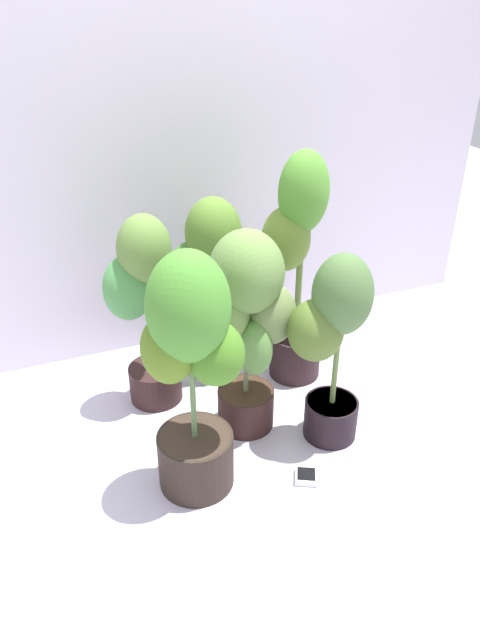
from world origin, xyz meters
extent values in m
plane|color=silver|center=(0.00, 0.00, 0.00)|extent=(8.00, 8.00, 0.00)
cube|color=silver|center=(0.00, 0.86, 1.00)|extent=(3.20, 0.01, 2.00)
cylinder|color=#2E241D|center=(-0.27, -0.12, 0.11)|extent=(0.27, 0.27, 0.21)
cylinder|color=#3D2E25|center=(-0.27, -0.12, 0.20)|extent=(0.25, 0.25, 0.02)
cylinder|color=#5F7D4A|center=(-0.27, -0.12, 0.50)|extent=(0.02, 0.02, 0.58)
ellipsoid|color=#4A8E2F|center=(-0.27, -0.12, 0.72)|extent=(0.34, 0.33, 0.37)
ellipsoid|color=#597E22|center=(-0.33, -0.10, 0.57)|extent=(0.23, 0.24, 0.24)
ellipsoid|color=#477F23|center=(-0.19, -0.14, 0.54)|extent=(0.27, 0.27, 0.22)
cylinder|color=black|center=(0.05, 0.54, 0.10)|extent=(0.22, 0.22, 0.20)
cylinder|color=#40331E|center=(0.05, 0.54, 0.20)|extent=(0.20, 0.20, 0.02)
cylinder|color=#5F8141|center=(0.05, 0.54, 0.46)|extent=(0.02, 0.02, 0.52)
ellipsoid|color=#577F2E|center=(0.05, 0.54, 0.66)|extent=(0.33, 0.33, 0.31)
ellipsoid|color=#417734|center=(-0.03, 0.56, 0.52)|extent=(0.29, 0.29, 0.21)
ellipsoid|color=#4B7339|center=(0.11, 0.52, 0.50)|extent=(0.20, 0.20, 0.26)
ellipsoid|color=#488532|center=(0.06, 0.48, 0.41)|extent=(0.22, 0.22, 0.16)
cylinder|color=#2F1E1F|center=(0.36, 0.35, 0.10)|extent=(0.23, 0.23, 0.21)
cylinder|color=#3C2C25|center=(0.36, 0.35, 0.20)|extent=(0.21, 0.21, 0.02)
cylinder|color=olive|center=(0.36, 0.35, 0.57)|extent=(0.03, 0.03, 0.74)
ellipsoid|color=#539231|center=(0.36, 0.35, 0.86)|extent=(0.27, 0.25, 0.33)
ellipsoid|color=olive|center=(0.30, 0.37, 0.66)|extent=(0.30, 0.30, 0.27)
cylinder|color=#351E1B|center=(0.02, 0.11, 0.08)|extent=(0.22, 0.22, 0.16)
cylinder|color=#412C1E|center=(0.02, 0.11, 0.16)|extent=(0.21, 0.21, 0.02)
cylinder|color=#69744C|center=(0.02, 0.11, 0.46)|extent=(0.02, 0.02, 0.59)
ellipsoid|color=olive|center=(0.02, 0.11, 0.68)|extent=(0.38, 0.38, 0.31)
ellipsoid|color=olive|center=(-0.06, 0.13, 0.53)|extent=(0.22, 0.23, 0.26)
ellipsoid|color=olive|center=(0.11, 0.08, 0.51)|extent=(0.24, 0.24, 0.24)
ellipsoid|color=#598840|center=(0.03, 0.05, 0.40)|extent=(0.15, 0.16, 0.23)
cylinder|color=#321D1C|center=(-0.27, 0.41, 0.08)|extent=(0.22, 0.22, 0.16)
cylinder|color=#403220|center=(-0.27, 0.41, 0.15)|extent=(0.20, 0.20, 0.02)
cylinder|color=#5D7D43|center=(-0.27, 0.41, 0.46)|extent=(0.02, 0.02, 0.61)
ellipsoid|color=olive|center=(-0.27, 0.41, 0.69)|extent=(0.28, 0.27, 0.27)
ellipsoid|color=#4D934B|center=(-0.34, 0.43, 0.54)|extent=(0.27, 0.26, 0.27)
cylinder|color=black|center=(0.30, -0.07, 0.08)|extent=(0.21, 0.21, 0.16)
cylinder|color=#423622|center=(0.30, -0.07, 0.15)|extent=(0.19, 0.19, 0.02)
cylinder|color=olive|center=(0.30, -0.07, 0.42)|extent=(0.02, 0.02, 0.53)
ellipsoid|color=#4D6E3A|center=(0.30, -0.07, 0.63)|extent=(0.25, 0.25, 0.30)
ellipsoid|color=#55702C|center=(0.22, -0.05, 0.49)|extent=(0.27, 0.27, 0.23)
cube|color=white|center=(0.10, -0.26, 0.01)|extent=(0.11, 0.11, 0.02)
cube|color=black|center=(0.10, -0.26, 0.02)|extent=(0.09, 0.09, 0.00)
camera|label=1|loc=(-0.71, -1.63, 1.58)|focal=33.32mm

